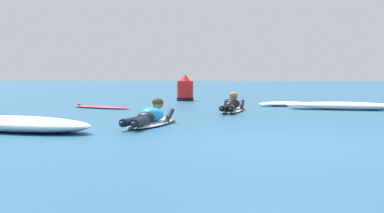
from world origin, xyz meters
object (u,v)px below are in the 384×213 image
surfer_far (232,106)px  channel_marker_buoy (185,90)px  drifting_surfboard (100,107)px  surfer_near (150,118)px

surfer_far → channel_marker_buoy: bearing=105.5°
surfer_far → drifting_surfboard: bearing=160.5°
surfer_near → drifting_surfboard: 5.94m
surfer_near → channel_marker_buoy: channel_marker_buoy is taller
surfer_near → channel_marker_buoy: size_ratio=2.74×
surfer_near → surfer_far: (1.47, 4.24, -0.00)m
drifting_surfboard → channel_marker_buoy: (1.96, 4.79, 0.33)m
drifting_surfboard → surfer_near: bearing=-68.5°
surfer_near → drifting_surfboard: size_ratio=1.27×
surfer_near → channel_marker_buoy: (-0.22, 10.31, 0.23)m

